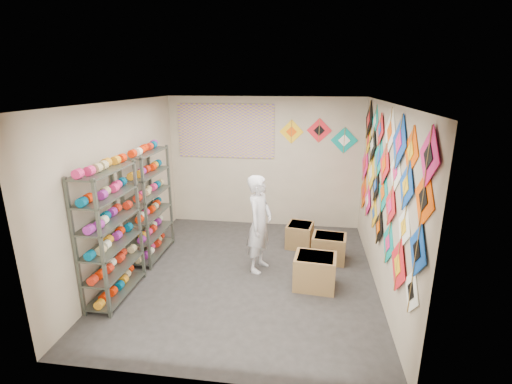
# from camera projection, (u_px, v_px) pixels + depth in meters

# --- Properties ---
(ground) EXTENTS (4.50, 4.50, 0.00)m
(ground) POSITION_uv_depth(u_px,v_px,m) (247.00, 274.00, 5.98)
(ground) COLOR #2A2725
(room_walls) EXTENTS (4.50, 4.50, 4.50)m
(room_walls) POSITION_uv_depth(u_px,v_px,m) (247.00, 175.00, 5.50)
(room_walls) COLOR #B7A78C
(room_walls) RESTS_ON ground
(shelf_rack_front) EXTENTS (0.40, 1.10, 1.90)m
(shelf_rack_front) POSITION_uv_depth(u_px,v_px,m) (110.00, 234.00, 5.13)
(shelf_rack_front) COLOR #4C5147
(shelf_rack_front) RESTS_ON ground
(shelf_rack_back) EXTENTS (0.40, 1.10, 1.90)m
(shelf_rack_back) POSITION_uv_depth(u_px,v_px,m) (149.00, 205.00, 6.37)
(shelf_rack_back) COLOR #4C5147
(shelf_rack_back) RESTS_ON ground
(string_spools) EXTENTS (0.12, 2.36, 0.12)m
(string_spools) POSITION_uv_depth(u_px,v_px,m) (131.00, 212.00, 5.72)
(string_spools) COLOR #FF2B76
(string_spools) RESTS_ON ground
(kite_wall_display) EXTENTS (0.06, 4.25, 2.05)m
(kite_wall_display) POSITION_uv_depth(u_px,v_px,m) (383.00, 177.00, 5.31)
(kite_wall_display) COLOR white
(kite_wall_display) RESTS_ON room_walls
(back_wall_kites) EXTENTS (1.56, 0.02, 0.70)m
(back_wall_kites) POSITION_uv_depth(u_px,v_px,m) (320.00, 135.00, 7.39)
(back_wall_kites) COLOR yellow
(back_wall_kites) RESTS_ON room_walls
(poster) EXTENTS (2.00, 0.01, 1.10)m
(poster) POSITION_uv_depth(u_px,v_px,m) (226.00, 131.00, 7.62)
(poster) COLOR #774EA9
(poster) RESTS_ON room_walls
(shopkeeper) EXTENTS (0.78, 0.68, 1.60)m
(shopkeeper) POSITION_uv_depth(u_px,v_px,m) (259.00, 224.00, 5.92)
(shopkeeper) COLOR silver
(shopkeeper) RESTS_ON ground
(carton_a) EXTENTS (0.65, 0.56, 0.51)m
(carton_a) POSITION_uv_depth(u_px,v_px,m) (315.00, 271.00, 5.55)
(carton_a) COLOR olive
(carton_a) RESTS_ON ground
(carton_b) EXTENTS (0.61, 0.53, 0.46)m
(carton_b) POSITION_uv_depth(u_px,v_px,m) (329.00, 248.00, 6.38)
(carton_b) COLOR olive
(carton_b) RESTS_ON ground
(carton_c) EXTENTS (0.53, 0.57, 0.44)m
(carton_c) POSITION_uv_depth(u_px,v_px,m) (300.00, 235.00, 6.94)
(carton_c) COLOR olive
(carton_c) RESTS_ON ground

